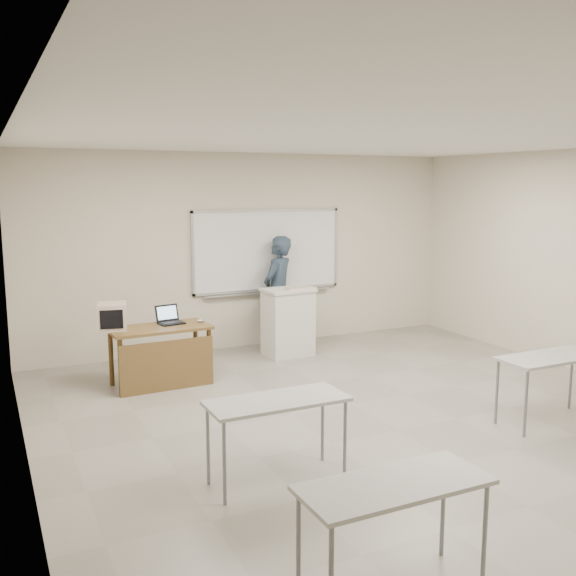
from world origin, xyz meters
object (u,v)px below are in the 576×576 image
crt_monitor (113,316)px  laptop (170,319)px  whiteboard (268,252)px  presenter (278,291)px  podium (288,322)px  instructor_desk (162,347)px  mouse (200,321)px  keyboard (301,288)px

crt_monitor → laptop: (0.73, 0.03, -0.11)m
whiteboard → presenter: 0.65m
podium → instructor_desk: bearing=-164.7°
podium → mouse: size_ratio=10.24×
mouse → podium: bearing=30.8°
keyboard → podium: bearing=140.5°
whiteboard → podium: 1.24m
laptop → podium: bearing=4.1°
podium → laptop: (-1.90, -0.45, 0.30)m
laptop → crt_monitor: bearing=173.1°
whiteboard → instructor_desk: 2.74m
podium → crt_monitor: (-2.63, -0.47, 0.41)m
crt_monitor → mouse: size_ratio=4.13×
whiteboard → presenter: (0.09, -0.20, -0.61)m
crt_monitor → mouse: bearing=8.8°
whiteboard → mouse: bearing=-139.6°
instructor_desk → mouse: 0.63m
instructor_desk → crt_monitor: bearing=154.7°
presenter → whiteboard: bearing=-102.3°
crt_monitor → instructor_desk: bearing=-10.3°
crt_monitor → presenter: size_ratio=0.23×
laptop → keyboard: size_ratio=0.66×
laptop → mouse: bearing=-25.0°
whiteboard → crt_monitor: (-2.65, -1.24, -0.57)m
crt_monitor → presenter: presenter is taller
whiteboard → podium: size_ratio=2.47×
crt_monitor → laptop: size_ratio=1.31×
mouse → keyboard: bearing=25.4°
whiteboard → podium: whiteboard is taller
instructor_desk → crt_monitor: crt_monitor is taller
laptop → mouse: 0.38m
podium → crt_monitor: 2.71m
mouse → whiteboard: bearing=51.4°
whiteboard → presenter: whiteboard is taller
podium → mouse: (-1.53, -0.55, 0.26)m
instructor_desk → podium: size_ratio=1.24×
presenter → crt_monitor: bearing=-15.1°
podium → presenter: bearing=76.1°
whiteboard → crt_monitor: bearing=-154.9°
crt_monitor → keyboard: bearing=20.0°
crt_monitor → keyboard: 2.81m
whiteboard → laptop: bearing=-147.6°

